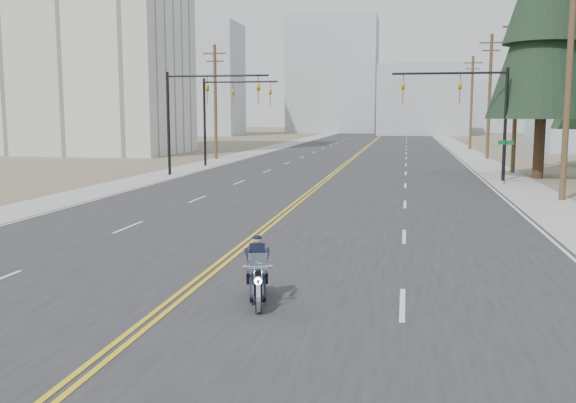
{
  "coord_description": "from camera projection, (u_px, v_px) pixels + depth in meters",
  "views": [
    {
      "loc": [
        5.0,
        -9.78,
        4.14
      ],
      "look_at": [
        1.61,
        8.6,
        1.6
      ],
      "focal_mm": 40.0,
      "sensor_mm": 36.0,
      "label": 1
    }
  ],
  "objects": [
    {
      "name": "ground_plane",
      "position": [
        105.0,
        358.0,
        10.99
      ],
      "size": [
        400.0,
        400.0,
        0.0
      ],
      "primitive_type": "plane",
      "color": "#776D56",
      "rests_on": "ground"
    },
    {
      "name": "haze_bldg_a",
      "position": [
        204.0,
        80.0,
        127.86
      ],
      "size": [
        14.0,
        12.0,
        22.0
      ],
      "primitive_type": "cube",
      "color": "#B7BCC6",
      "rests_on": "ground"
    },
    {
      "name": "traffic_mast_right",
      "position": [
        472.0,
        102.0,
        39.89
      ],
      "size": [
        7.1,
        0.26,
        7.0
      ],
      "color": "black",
      "rests_on": "ground"
    },
    {
      "name": "utility_pole_left",
      "position": [
        215.0,
        100.0,
        59.27
      ],
      "size": [
        2.2,
        0.3,
        10.5
      ],
      "color": "brown",
      "rests_on": "ground"
    },
    {
      "name": "motorcyclist",
      "position": [
        257.0,
        270.0,
        14.06
      ],
      "size": [
        1.26,
        2.05,
        1.49
      ],
      "primitive_type": null,
      "rotation": [
        0.0,
        0.0,
        3.39
      ],
      "color": "black",
      "rests_on": "ground"
    },
    {
      "name": "utility_pole_e",
      "position": [
        472.0,
        101.0,
        76.18
      ],
      "size": [
        2.2,
        0.3,
        11.0
      ],
      "color": "brown",
      "rests_on": "ground"
    },
    {
      "name": "road",
      "position": [
        365.0,
        148.0,
        79.2
      ],
      "size": [
        20.0,
        200.0,
        0.01
      ],
      "primitive_type": "cube",
      "color": "#303033",
      "rests_on": "ground"
    },
    {
      "name": "traffic_mast_left",
      "position": [
        196.0,
        103.0,
        43.12
      ],
      "size": [
        7.1,
        0.26,
        7.0
      ],
      "color": "black",
      "rests_on": "ground"
    },
    {
      "name": "apartment_block",
      "position": [
        92.0,
        11.0,
        67.6
      ],
      "size": [
        18.0,
        14.0,
        30.0
      ],
      "primitive_type": "cube",
      "color": "silver",
      "rests_on": "ground"
    },
    {
      "name": "haze_bldg_d",
      "position": [
        333.0,
        76.0,
        147.82
      ],
      "size": [
        20.0,
        15.0,
        26.0
      ],
      "primitive_type": "cube",
      "color": "#ADB2B7",
      "rests_on": "ground"
    },
    {
      "name": "street_sign",
      "position": [
        505.0,
        154.0,
        38.04
      ],
      "size": [
        0.9,
        0.06,
        2.62
      ],
      "color": "black",
      "rests_on": "ground"
    },
    {
      "name": "utility_pole_b",
      "position": [
        569.0,
        75.0,
        30.35
      ],
      "size": [
        2.2,
        0.3,
        11.5
      ],
      "color": "brown",
      "rests_on": "ground"
    },
    {
      "name": "traffic_mast_far",
      "position": [
        225.0,
        105.0,
        50.98
      ],
      "size": [
        6.1,
        0.26,
        7.0
      ],
      "color": "black",
      "rests_on": "ground"
    },
    {
      "name": "conifer_tall",
      "position": [
        547.0,
        3.0,
        40.46
      ],
      "size": [
        6.97,
        6.97,
        19.37
      ],
      "rotation": [
        0.0,
        0.0,
        0.22
      ],
      "color": "#382619",
      "rests_on": "ground"
    },
    {
      "name": "utility_pole_c",
      "position": [
        516.0,
        92.0,
        45.0
      ],
      "size": [
        2.2,
        0.3,
        11.0
      ],
      "color": "brown",
      "rests_on": "ground"
    },
    {
      "name": "utility_pole_d",
      "position": [
        490.0,
        95.0,
        59.58
      ],
      "size": [
        2.2,
        0.3,
        11.5
      ],
      "color": "brown",
      "rests_on": "ground"
    },
    {
      "name": "sidewalk_right",
      "position": [
        461.0,
        149.0,
        77.13
      ],
      "size": [
        3.0,
        200.0,
        0.01
      ],
      "primitive_type": "cube",
      "color": "#A5A5A0",
      "rests_on": "ground"
    },
    {
      "name": "haze_bldg_b",
      "position": [
        422.0,
        100.0,
        130.42
      ],
      "size": [
        18.0,
        14.0,
        14.0
      ],
      "primitive_type": "cube",
      "color": "#ADB2B7",
      "rests_on": "ground"
    },
    {
      "name": "haze_bldg_f",
      "position": [
        162.0,
        97.0,
        145.58
      ],
      "size": [
        12.0,
        12.0,
        16.0
      ],
      "primitive_type": "cube",
      "color": "#ADB2B7",
      "rests_on": "ground"
    },
    {
      "name": "haze_bldg_e",
      "position": [
        493.0,
        107.0,
        151.86
      ],
      "size": [
        14.0,
        14.0,
        12.0
      ],
      "primitive_type": "cube",
      "color": "#B7BCC6",
      "rests_on": "ground"
    },
    {
      "name": "sidewalk_left",
      "position": [
        274.0,
        147.0,
        81.27
      ],
      "size": [
        3.0,
        200.0,
        0.01
      ],
      "primitive_type": "cube",
      "color": "#A5A5A0",
      "rests_on": "ground"
    }
  ]
}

